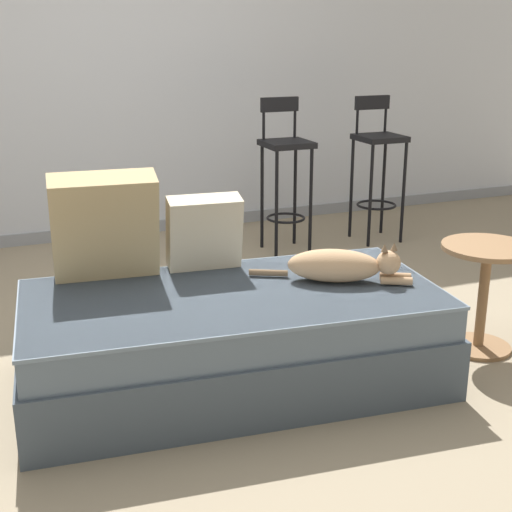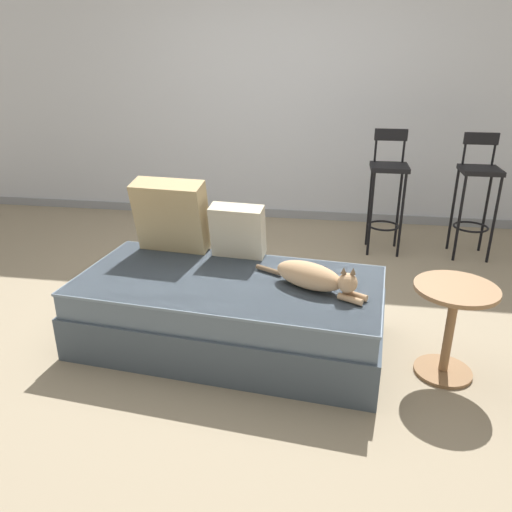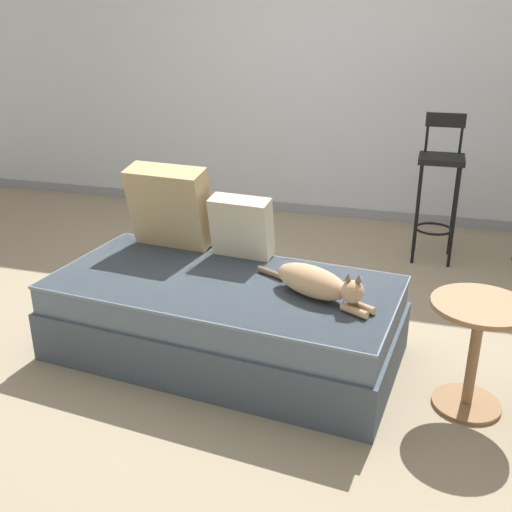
% 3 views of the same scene
% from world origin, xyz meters
% --- Properties ---
extents(ground_plane, '(16.00, 16.00, 0.00)m').
position_xyz_m(ground_plane, '(0.00, 0.00, 0.00)').
color(ground_plane, gray).
rests_on(ground_plane, ground).
extents(wall_back_panel, '(8.00, 0.10, 2.60)m').
position_xyz_m(wall_back_panel, '(0.00, 2.25, 1.30)').
color(wall_back_panel, silver).
rests_on(wall_back_panel, ground).
extents(wall_baseboard_trim, '(8.00, 0.02, 0.09)m').
position_xyz_m(wall_baseboard_trim, '(0.00, 2.20, 0.04)').
color(wall_baseboard_trim, gray).
rests_on(wall_baseboard_trim, ground).
extents(couch, '(1.91, 1.08, 0.43)m').
position_xyz_m(couch, '(0.00, -0.40, 0.22)').
color(couch, '#44505B').
rests_on(couch, ground).
extents(throw_pillow_corner, '(0.50, 0.31, 0.50)m').
position_xyz_m(throw_pillow_corner, '(-0.47, 0.00, 0.68)').
color(throw_pillow_corner, tan).
rests_on(throw_pillow_corner, couch).
extents(throw_pillow_middle, '(0.36, 0.22, 0.36)m').
position_xyz_m(throw_pillow_middle, '(-0.01, -0.04, 0.62)').
color(throw_pillow_middle, beige).
rests_on(throw_pillow_middle, couch).
extents(cat, '(0.67, 0.43, 0.19)m').
position_xyz_m(cat, '(0.50, -0.45, 0.51)').
color(cat, tan).
rests_on(cat, couch).
extents(bar_stool_near_window, '(0.32, 0.32, 1.08)m').
position_xyz_m(bar_stool_near_window, '(1.05, 1.37, 0.63)').
color(bar_stool_near_window, black).
rests_on(bar_stool_near_window, ground).
extents(side_table, '(0.44, 0.44, 0.54)m').
position_xyz_m(side_table, '(1.26, -0.52, 0.35)').
color(side_table, olive).
rests_on(side_table, ground).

